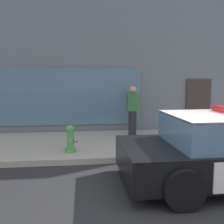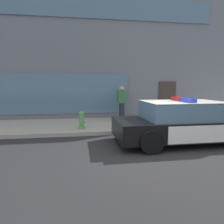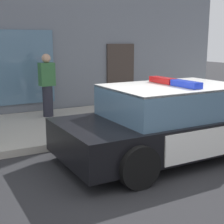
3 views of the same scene
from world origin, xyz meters
name	(u,v)px [view 1 (image 1 of 3)]	position (x,y,z in m)	size (l,w,h in m)	color
ground	(168,205)	(0.00, 0.00, 0.00)	(48.00, 48.00, 0.00)	#262628
sidewalk	(127,143)	(0.00, 3.78, 0.07)	(48.00, 3.35, 0.15)	#A39E93
storefront_building	(60,45)	(-2.67, 10.70, 4.04)	(19.27, 10.49, 8.08)	slate
fire_hydrant	(70,139)	(-1.72, 2.74, 0.50)	(0.34, 0.39, 0.73)	#4C994C
pedestrian_on_sidewalk	(133,110)	(0.32, 4.61, 1.01)	(0.42, 0.29, 1.71)	#23232D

